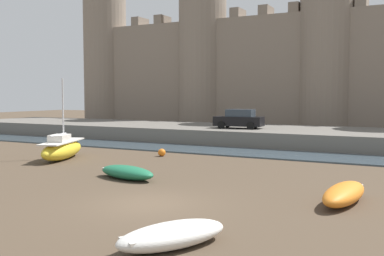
{
  "coord_description": "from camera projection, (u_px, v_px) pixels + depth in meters",
  "views": [
    {
      "loc": [
        9.08,
        -14.17,
        4.12
      ],
      "look_at": [
        -0.93,
        5.38,
        2.5
      ],
      "focal_mm": 42.0,
      "sensor_mm": 36.0,
      "label": 1
    }
  ],
  "objects": [
    {
      "name": "quay_road",
      "position": [
        298.0,
        137.0,
        37.33
      ],
      "size": [
        70.29,
        10.0,
        1.29
      ],
      "primitive_type": "cube",
      "color": "#666059",
      "rests_on": "ground"
    },
    {
      "name": "castle",
      "position": [
        327.0,
        55.0,
        47.26
      ],
      "size": [
        64.65,
        6.36,
        21.79
      ],
      "color": "gray",
      "rests_on": "ground"
    },
    {
      "name": "rowboat_foreground_right",
      "position": [
        344.0,
        193.0,
        17.03
      ],
      "size": [
        1.6,
        3.98,
        0.76
      ],
      "color": "orange",
      "rests_on": "ground"
    },
    {
      "name": "car_quay_centre_east",
      "position": [
        239.0,
        119.0,
        38.1
      ],
      "size": [
        4.21,
        2.09,
        1.62
      ],
      "color": "black",
      "rests_on": "quay_road"
    },
    {
      "name": "mooring_buoy_off_centre",
      "position": [
        162.0,
        152.0,
        30.14
      ],
      "size": [
        0.52,
        0.52,
        0.52
      ],
      "primitive_type": "sphere",
      "color": "orange",
      "rests_on": "ground"
    },
    {
      "name": "rowboat_foreground_centre",
      "position": [
        127.0,
        172.0,
        22.02
      ],
      "size": [
        3.67,
        2.06,
        0.65
      ],
      "color": "#1E6B47",
      "rests_on": "ground"
    },
    {
      "name": "rowboat_midflat_centre",
      "position": [
        172.0,
        235.0,
        12.12
      ],
      "size": [
        2.71,
        3.55,
        0.68
      ],
      "color": "silver",
      "rests_on": "ground"
    },
    {
      "name": "sailboat_near_channel_right",
      "position": [
        62.0,
        149.0,
        28.7
      ],
      "size": [
        3.27,
        5.47,
        5.19
      ],
      "color": "yellow",
      "rests_on": "ground"
    },
    {
      "name": "water_channel",
      "position": [
        272.0,
        154.0,
        30.94
      ],
      "size": [
        80.0,
        4.5,
        0.1
      ],
      "primitive_type": "cube",
      "color": "#3D4C56",
      "rests_on": "ground"
    },
    {
      "name": "ground_plane",
      "position": [
        149.0,
        204.0,
        17.01
      ],
      "size": [
        160.0,
        160.0,
        0.0
      ],
      "primitive_type": "plane",
      "color": "#4C3D2D"
    }
  ]
}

